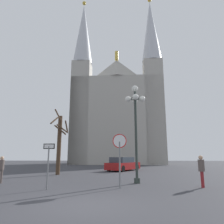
% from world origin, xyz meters
% --- Properties ---
extents(ground_plane, '(120.00, 120.00, 0.00)m').
position_xyz_m(ground_plane, '(0.00, 0.00, 0.00)').
color(ground_plane, '#38383D').
extents(cathedral, '(17.78, 11.37, 34.09)m').
position_xyz_m(cathedral, '(0.49, 34.45, 10.35)').
color(cathedral, '#ADA89E').
rests_on(cathedral, ground).
extents(stop_sign, '(0.73, 0.10, 2.73)m').
position_xyz_m(stop_sign, '(1.22, 3.76, 1.90)').
color(stop_sign, slate).
rests_on(stop_sign, ground).
extents(one_way_arrow_sign, '(0.59, 0.10, 2.20)m').
position_xyz_m(one_way_arrow_sign, '(-2.30, 3.20, 1.40)').
color(one_way_arrow_sign, slate).
rests_on(one_way_arrow_sign, ground).
extents(street_lamp, '(1.28, 1.28, 6.07)m').
position_xyz_m(street_lamp, '(2.22, 5.78, 4.12)').
color(street_lamp, '#2D3833').
rests_on(street_lamp, ground).
extents(bare_tree, '(1.57, 1.55, 5.72)m').
position_xyz_m(bare_tree, '(-4.19, 11.09, 2.80)').
color(bare_tree, '#473323').
rests_on(bare_tree, ground).
extents(parked_car_near_red, '(3.94, 4.82, 1.43)m').
position_xyz_m(parked_car_near_red, '(1.40, 16.23, 0.68)').
color(parked_car_near_red, maroon).
rests_on(parked_car_near_red, ground).
extents(pedestrian_walking, '(0.32, 0.32, 1.57)m').
position_xyz_m(pedestrian_walking, '(-5.90, 5.35, 0.94)').
color(pedestrian_walking, '#594C47').
rests_on(pedestrian_walking, ground).
extents(pedestrian_standing, '(0.32, 0.32, 1.63)m').
position_xyz_m(pedestrian_standing, '(5.48, 4.23, 0.98)').
color(pedestrian_standing, maroon).
rests_on(pedestrian_standing, ground).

